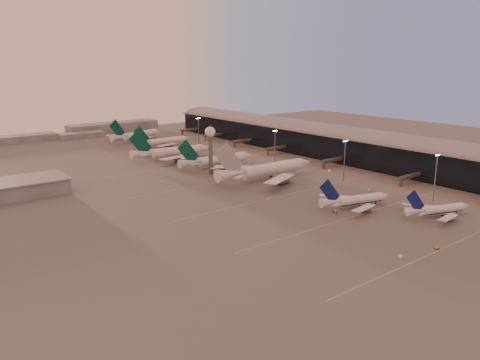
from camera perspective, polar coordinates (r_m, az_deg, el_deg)
ground at (r=207.88m, az=14.35°, el=-5.50°), size 700.00×700.00×0.00m
taxiway_markings at (r=264.32m, az=8.83°, el=-0.96°), size 180.00×185.25×0.02m
terminal at (r=354.15m, az=11.25°, el=4.55°), size 57.00×362.00×23.04m
radar_tower at (r=291.68m, az=-3.64°, el=4.82°), size 6.40×6.40×31.10m
mast_a at (r=251.10m, az=22.74°, el=0.50°), size 3.60×0.56×25.00m
mast_b at (r=278.88m, az=12.63°, el=2.56°), size 3.60×0.56×25.00m
mast_c at (r=312.63m, az=4.27°, el=4.11°), size 3.60×0.56×25.00m
mast_d at (r=382.17m, az=-5.07°, el=5.96°), size 3.60×0.56×25.00m
distant_horizon at (r=475.36m, az=-18.01°, el=5.75°), size 165.00×37.50×9.00m
narrowbody_near at (r=231.23m, az=23.04°, el=-3.46°), size 34.79×27.30×14.09m
narrowbody_mid at (r=232.33m, az=13.91°, el=-2.53°), size 40.20×31.68×16.00m
widebody_white at (r=279.55m, az=3.30°, el=0.96°), size 72.75×58.28×25.59m
greentail_a at (r=311.95m, az=-2.78°, el=2.24°), size 57.97×46.78×21.05m
greentail_b at (r=341.77m, az=-8.23°, el=3.22°), size 62.63×50.37×22.76m
greentail_c at (r=393.21m, az=-9.31°, el=4.53°), size 52.16×42.13×18.95m
greentail_d at (r=426.74m, az=-12.40°, el=5.20°), size 57.38×45.61×21.57m
gsv_truck_a at (r=179.68m, az=19.03°, el=-8.63°), size 6.19×3.02×2.39m
gsv_tug_near at (r=192.63m, az=22.87°, el=-7.68°), size 2.13×3.21×0.87m
gsv_catering_a at (r=252.42m, az=25.50°, el=-2.46°), size 5.50×3.49×4.18m
gsv_tug_mid at (r=223.61m, az=11.52°, el=-3.79°), size 4.07×3.80×1.00m
gsv_truck_b at (r=264.13m, az=15.54°, el=-1.09°), size 5.67×3.69×2.15m
gsv_truck_c at (r=239.48m, az=3.48°, el=-2.18°), size 5.06×3.93×1.96m
gsv_catering_b at (r=304.77m, az=10.94°, el=1.43°), size 6.19×4.24×4.66m
gsv_tug_far at (r=294.55m, az=1.59°, el=0.87°), size 3.17×3.64×0.89m
gsv_truck_d at (r=276.89m, az=-9.66°, el=-0.09°), size 3.46×5.13×1.95m
gsv_tug_hangar at (r=348.77m, az=-2.14°, el=2.99°), size 3.39×2.32×0.90m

